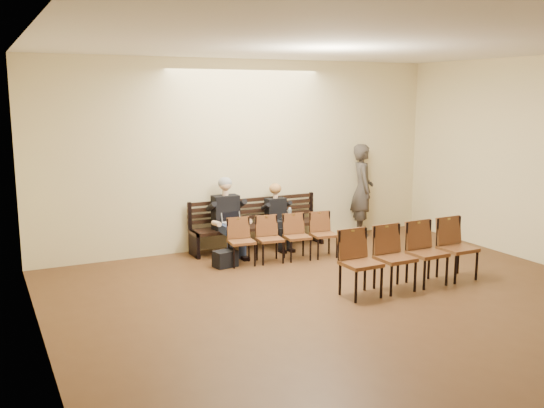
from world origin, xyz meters
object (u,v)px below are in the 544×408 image
Objects in this scene: water_bottle at (290,220)px; seated_man at (228,216)px; chair_row_back at (412,256)px; bag at (225,259)px; chair_row_front at (284,238)px; laptop at (234,225)px; bench at (258,237)px; seated_woman at (278,220)px; passerby at (362,183)px.

seated_man is at bearing 165.57° from water_bottle.
water_bottle is 2.79m from chair_row_back.
bag is 1.09m from chair_row_front.
bag is at bearing 131.74° from chair_row_back.
laptop is (0.04, -0.20, -0.12)m from seated_man.
laptop is at bearing -152.75° from bench.
laptop reaches higher than bag.
seated_man reaches higher than chair_row_back.
seated_woman is 4.28× the size of water_bottle.
laptop is 1.43× the size of water_bottle.
seated_woman reaches higher than laptop.
chair_row_back is (2.09, -2.25, 0.34)m from bag.
water_bottle is 0.72m from chair_row_front.
seated_man is 1.03m from seated_woman.
chair_row_back is at bearing -59.94° from seated_man.
passerby is at bearing 14.58° from water_bottle.
seated_woman is at bearing 102.33° from chair_row_back.
chair_row_front is 2.39m from chair_row_back.
bag is at bearing -179.02° from chair_row_front.
seated_man is 0.23m from laptop.
laptop is 0.15× the size of chair_row_back.
bench is 1.34m from bag.
bag is (-0.40, -0.55, -0.44)m from laptop.
chair_row_front is at bearing -35.33° from laptop.
bag is 0.16× the size of chair_row_back.
laptop is 1.08m from water_bottle.
chair_row_front reaches higher than bag.
seated_man is 1.00m from bag.
seated_man is at bearing 110.64° from laptop.
passerby reaches higher than seated_woman.
chair_row_front is (0.04, -0.97, 0.18)m from bench.
seated_woman is 0.55× the size of chair_row_front.
laptop is at bearing 119.92° from passerby.
seated_man is 1.15m from water_bottle.
seated_woman is 0.99m from laptop.
passerby is (2.40, 0.10, 0.85)m from bench.
seated_man is 0.72× the size of chair_row_front.
laptop is at bearing 175.27° from water_bottle.
bag is (-1.01, -0.87, -0.09)m from bench.
seated_woman is 0.31m from water_bottle.
bench is 3.31m from chair_row_back.
passerby is (1.95, 0.51, 0.50)m from water_bottle.
seated_woman reaches higher than bag.
chair_row_back reaches higher than bag.
seated_woman is 0.46× the size of chair_row_back.
seated_man is at bearing 118.84° from chair_row_back.
seated_woman is 2.86× the size of bag.
seated_man is 0.60× the size of chair_row_back.
seated_man is 1.14m from chair_row_front.
laptop is 0.81m from bag.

